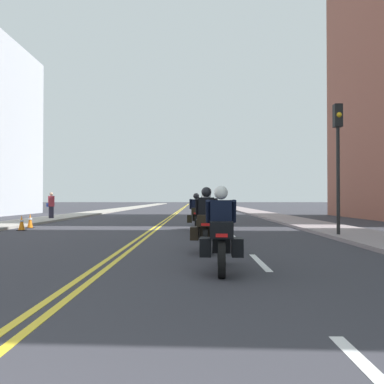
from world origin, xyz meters
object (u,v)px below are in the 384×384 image
(motorcycle_4, at_px, (203,213))
(traffic_cone_0, at_px, (22,223))
(motorcycle_2, at_px, (207,219))
(motorcycle_0, at_px, (221,237))
(motorcycle_1, at_px, (206,225))
(traffic_light_near, at_px, (338,145))
(pedestrian_0, at_px, (51,206))
(motorcycle_3, at_px, (196,215))
(traffic_cone_1, at_px, (30,221))

(motorcycle_4, xyz_separation_m, traffic_cone_0, (-7.85, -3.76, -0.31))
(motorcycle_4, bearing_deg, motorcycle_2, -88.30)
(motorcycle_0, distance_m, motorcycle_1, 2.91)
(motorcycle_2, height_order, motorcycle_4, motorcycle_4)
(traffic_light_near, height_order, pedestrian_0, traffic_light_near)
(motorcycle_3, distance_m, traffic_light_near, 6.46)
(motorcycle_3, height_order, motorcycle_4, motorcycle_4)
(motorcycle_4, bearing_deg, traffic_cone_1, -161.89)
(motorcycle_1, xyz_separation_m, pedestrian_0, (-9.58, 16.10, 0.25))
(motorcycle_2, distance_m, traffic_cone_0, 8.56)
(motorcycle_2, bearing_deg, traffic_light_near, 2.39)
(traffic_cone_1, distance_m, traffic_light_near, 13.73)
(motorcycle_3, relative_size, traffic_cone_1, 3.14)
(traffic_cone_0, relative_size, pedestrian_0, 0.37)
(traffic_cone_0, distance_m, pedestrian_0, 9.19)
(motorcycle_4, xyz_separation_m, traffic_cone_1, (-8.05, -2.36, -0.30))
(motorcycle_1, distance_m, traffic_cone_0, 10.50)
(motorcycle_3, bearing_deg, traffic_light_near, -33.65)
(motorcycle_3, bearing_deg, motorcycle_1, -88.08)
(motorcycle_3, height_order, traffic_cone_0, motorcycle_3)
(traffic_cone_0, bearing_deg, motorcycle_3, 0.41)
(motorcycle_3, bearing_deg, pedestrian_0, 136.24)
(traffic_light_near, bearing_deg, traffic_cone_1, 159.81)
(motorcycle_0, height_order, traffic_cone_0, motorcycle_0)
(motorcycle_4, height_order, traffic_cone_1, motorcycle_4)
(motorcycle_0, bearing_deg, traffic_light_near, 59.25)
(motorcycle_3, bearing_deg, traffic_cone_0, -179.63)
(motorcycle_1, height_order, traffic_cone_1, motorcycle_1)
(motorcycle_3, distance_m, pedestrian_0, 12.91)
(motorcycle_0, distance_m, motorcycle_2, 6.61)
(motorcycle_1, xyz_separation_m, traffic_cone_0, (-7.71, 7.12, -0.35))
(traffic_cone_1, distance_m, pedestrian_0, 7.78)
(motorcycle_2, height_order, traffic_cone_1, motorcycle_2)
(pedestrian_0, bearing_deg, motorcycle_3, 105.93)
(motorcycle_0, height_order, motorcycle_2, motorcycle_2)
(motorcycle_3, relative_size, traffic_cone_0, 3.28)
(motorcycle_0, bearing_deg, motorcycle_4, 93.01)
(motorcycle_0, height_order, motorcycle_3, motorcycle_3)
(motorcycle_0, relative_size, traffic_light_near, 0.45)
(motorcycle_2, distance_m, traffic_cone_1, 9.38)
(motorcycle_2, xyz_separation_m, traffic_light_near, (4.56, 0.18, 2.56))
(motorcycle_1, height_order, traffic_light_near, traffic_light_near)
(motorcycle_4, xyz_separation_m, pedestrian_0, (-9.71, 5.21, 0.28))
(motorcycle_0, height_order, traffic_cone_1, motorcycle_0)
(traffic_cone_1, bearing_deg, motorcycle_2, -30.92)
(motorcycle_2, relative_size, pedestrian_0, 1.24)
(motorcycle_3, height_order, traffic_light_near, traffic_light_near)
(traffic_light_near, bearing_deg, pedestrian_0, 139.45)
(motorcycle_4, height_order, traffic_light_near, traffic_light_near)
(motorcycle_0, height_order, pedestrian_0, pedestrian_0)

